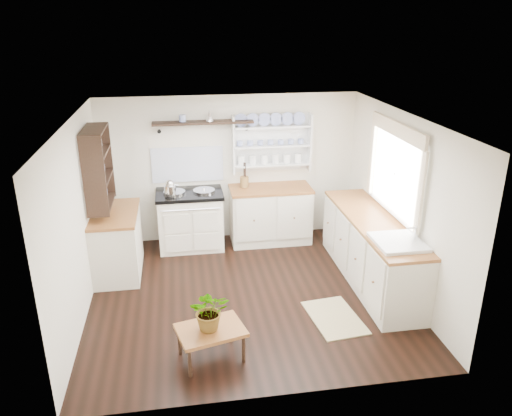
% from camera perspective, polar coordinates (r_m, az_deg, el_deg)
% --- Properties ---
extents(floor, '(4.00, 3.80, 0.01)m').
position_cam_1_polar(floor, '(6.62, -0.98, -9.77)').
color(floor, black).
rests_on(floor, ground).
extents(wall_back, '(4.00, 0.02, 2.30)m').
position_cam_1_polar(wall_back, '(7.90, -3.01, 4.54)').
color(wall_back, silver).
rests_on(wall_back, ground).
extents(wall_right, '(0.02, 3.80, 2.30)m').
position_cam_1_polar(wall_right, '(6.67, 16.21, 0.55)').
color(wall_right, silver).
rests_on(wall_right, ground).
extents(wall_left, '(0.02, 3.80, 2.30)m').
position_cam_1_polar(wall_left, '(6.18, -19.74, -1.53)').
color(wall_left, silver).
rests_on(wall_left, ground).
extents(ceiling, '(4.00, 3.80, 0.01)m').
position_cam_1_polar(ceiling, '(5.79, -1.12, 10.17)').
color(ceiling, white).
rests_on(ceiling, wall_back).
extents(window, '(0.08, 1.55, 1.22)m').
position_cam_1_polar(window, '(6.65, 15.64, 4.32)').
color(window, white).
rests_on(window, wall_right).
extents(aga_cooker, '(1.01, 0.70, 0.93)m').
position_cam_1_polar(aga_cooker, '(7.78, -7.48, -1.29)').
color(aga_cooker, white).
rests_on(aga_cooker, floor).
extents(back_cabinets, '(1.27, 0.63, 0.90)m').
position_cam_1_polar(back_cabinets, '(7.93, 1.64, -0.66)').
color(back_cabinets, silver).
rests_on(back_cabinets, floor).
extents(right_cabinets, '(0.62, 2.43, 0.90)m').
position_cam_1_polar(right_cabinets, '(6.90, 13.03, -4.67)').
color(right_cabinets, silver).
rests_on(right_cabinets, floor).
extents(belfast_sink, '(0.55, 0.60, 0.45)m').
position_cam_1_polar(belfast_sink, '(6.14, 15.83, -4.77)').
color(belfast_sink, white).
rests_on(belfast_sink, right_cabinets).
extents(left_cabinets, '(0.62, 1.13, 0.90)m').
position_cam_1_polar(left_cabinets, '(7.22, -15.57, -3.75)').
color(left_cabinets, silver).
rests_on(left_cabinets, floor).
extents(plate_rack, '(1.20, 0.22, 0.90)m').
position_cam_1_polar(plate_rack, '(7.85, 1.72, 7.52)').
color(plate_rack, white).
rests_on(plate_rack, wall_back).
extents(high_shelf, '(1.50, 0.29, 0.16)m').
position_cam_1_polar(high_shelf, '(7.56, -6.07, 9.63)').
color(high_shelf, black).
rests_on(high_shelf, wall_back).
extents(left_shelving, '(0.28, 0.80, 1.05)m').
position_cam_1_polar(left_shelving, '(6.87, -17.62, 4.48)').
color(left_shelving, black).
rests_on(left_shelving, wall_left).
extents(kettle, '(0.18, 0.18, 0.22)m').
position_cam_1_polar(kettle, '(7.46, -9.80, 2.35)').
color(kettle, silver).
rests_on(kettle, aga_cooker).
extents(utensil_crock, '(0.14, 0.14, 0.16)m').
position_cam_1_polar(utensil_crock, '(7.76, -1.34, 3.02)').
color(utensil_crock, olive).
rests_on(utensil_crock, back_cabinets).
extents(center_table, '(0.78, 0.64, 0.37)m').
position_cam_1_polar(center_table, '(5.37, -5.19, -13.96)').
color(center_table, brown).
rests_on(center_table, floor).
extents(potted_plant, '(0.41, 0.36, 0.44)m').
position_cam_1_polar(potted_plant, '(5.22, -5.29, -11.56)').
color(potted_plant, '#3F7233').
rests_on(potted_plant, center_table).
extents(floor_rug, '(0.64, 0.91, 0.02)m').
position_cam_1_polar(floor_rug, '(6.21, 8.97, -12.26)').
color(floor_rug, '#8A7450').
rests_on(floor_rug, floor).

